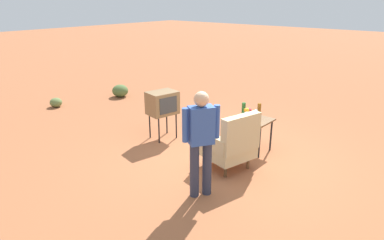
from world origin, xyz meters
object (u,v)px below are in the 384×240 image
Objects in this scene: person_standing at (201,138)px; bottle_tall_amber at (259,111)px; side_table at (256,124)px; tv_on_stand at (162,103)px; soda_can_red at (250,113)px; bottle_wine_green at (243,111)px; armchair at (231,143)px; flower_vase at (247,114)px; bottle_short_clear at (256,115)px.

bottle_tall_amber is at bearing -174.54° from person_standing.
tv_on_stand is at bearing -69.43° from side_table.
bottle_wine_green reaches higher than soda_can_red.
soda_can_red is 0.38× the size of bottle_wine_green.
bottle_wine_green reaches higher than bottle_tall_amber.
soda_can_red is at bearing -164.61° from armchair.
side_table is 0.40× the size of person_standing.
soda_can_red is 0.46× the size of flower_vase.
flower_vase reaches higher than bottle_short_clear.
person_standing reaches higher than armchair.
bottle_tall_amber reaches higher than side_table.
person_standing reaches higher than bottle_wine_green.
bottle_wine_green is (-0.81, -0.28, 0.32)m from armchair.
side_table is 0.29m from soda_can_red.
armchair reaches higher than side_table.
person_standing is at bearing 5.90° from side_table.
bottle_wine_green is at bearing -55.88° from side_table.
soda_can_red is (-0.15, -0.23, -0.04)m from bottle_short_clear.
armchair is at bearing 3.87° from bottle_tall_amber.
side_table is 3.31× the size of bottle_short_clear.
side_table is 2.21× the size of bottle_tall_amber.
tv_on_stand reaches higher than side_table.
armchair is 8.69× the size of soda_can_red.
armchair reaches higher than tv_on_stand.
soda_can_red is (-2.06, -0.42, -0.22)m from person_standing.
tv_on_stand is 2.01m from bottle_tall_amber.
armchair is at bearing 11.75° from flower_vase.
bottle_wine_green reaches higher than side_table.
armchair reaches higher than flower_vase.
flower_vase is at bearing -168.25° from armchair.
bottle_tall_amber reaches higher than flower_vase.
flower_vase is at bearing -170.94° from person_standing.
person_standing is at bearing 5.67° from bottle_short_clear.
armchair is 3.31× the size of bottle_wine_green.
soda_can_red is 0.38m from flower_vase.
person_standing reaches higher than side_table.
tv_on_stand is 1.97m from bottle_short_clear.
tv_on_stand is at bearing -71.38° from bottle_wine_green.
flower_vase is (-1.72, -0.27, -0.13)m from person_standing.
armchair is at bearing 19.39° from bottle_wine_green.
armchair is 1.96m from tv_on_stand.
armchair is 3.53× the size of bottle_tall_amber.
bottle_tall_amber reaches higher than bottle_short_clear.
armchair reaches higher than soda_can_red.
person_standing is at bearing 5.46° from bottle_tall_amber.
person_standing is (1.95, 0.20, 0.38)m from side_table.
armchair is 0.80m from flower_vase.
flower_vase is (-0.47, 1.77, 0.03)m from tv_on_stand.
person_standing reaches higher than flower_vase.
person_standing is (1.25, 2.05, 0.16)m from tv_on_stand.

